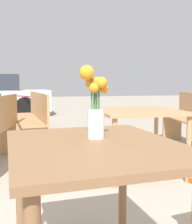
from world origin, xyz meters
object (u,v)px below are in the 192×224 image
object	(u,v)px
table_front	(94,166)
bicycle	(6,114)
table_back	(139,118)
bench_middle	(33,117)
flower_vase	(95,106)

from	to	relation	value
table_front	bicycle	xyz separation A→B (m)	(-0.76, 4.92, -0.27)
table_back	bicycle	world-z (taller)	bicycle
table_back	bicycle	xyz separation A→B (m)	(-1.64, 3.27, -0.26)
bench_middle	table_back	xyz separation A→B (m)	(1.10, -1.65, 0.14)
table_back	table_front	bearing A→B (deg)	-118.28
flower_vase	table_back	world-z (taller)	flower_vase
table_front	bench_middle	bearing A→B (deg)	93.74
bench_middle	bicycle	xyz separation A→B (m)	(-0.54, 1.63, -0.11)
table_back	bicycle	bearing A→B (deg)	116.65
bicycle	flower_vase	bearing A→B (deg)	-80.80
table_front	table_back	world-z (taller)	table_front
table_back	bench_middle	bearing A→B (deg)	123.80
table_front	flower_vase	bearing A→B (deg)	75.29
flower_vase	bicycle	size ratio (longest dim) A/B	0.25
table_front	bench_middle	distance (m)	3.30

